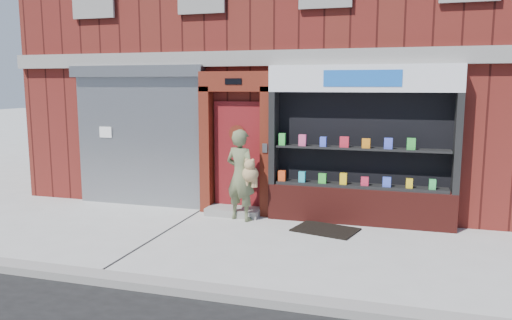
% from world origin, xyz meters
% --- Properties ---
extents(ground, '(80.00, 80.00, 0.00)m').
position_xyz_m(ground, '(0.00, 0.00, 0.00)').
color(ground, '#9E9E99').
rests_on(ground, ground).
extents(curb, '(60.00, 0.30, 0.12)m').
position_xyz_m(curb, '(0.00, -2.15, 0.06)').
color(curb, gray).
rests_on(curb, ground).
extents(building, '(12.00, 8.16, 8.00)m').
position_xyz_m(building, '(-0.00, 5.99, 4.00)').
color(building, '#591814').
rests_on(building, ground).
extents(shutter_bay, '(3.10, 0.30, 3.04)m').
position_xyz_m(shutter_bay, '(-3.00, 1.93, 1.72)').
color(shutter_bay, gray).
rests_on(shutter_bay, ground).
extents(red_door_bay, '(1.52, 0.58, 2.90)m').
position_xyz_m(red_door_bay, '(-0.75, 1.86, 1.46)').
color(red_door_bay, '#54180E').
rests_on(red_door_bay, ground).
extents(pharmacy_bay, '(3.50, 0.41, 3.00)m').
position_xyz_m(pharmacy_bay, '(1.75, 1.81, 1.37)').
color(pharmacy_bay, '#551914').
rests_on(pharmacy_bay, ground).
extents(woman, '(0.75, 0.61, 1.79)m').
position_xyz_m(woman, '(-0.48, 1.38, 0.90)').
color(woman, '#5E6744').
rests_on(woman, ground).
extents(doormat, '(1.26, 1.02, 0.03)m').
position_xyz_m(doormat, '(1.22, 1.13, 0.01)').
color(doormat, black).
rests_on(doormat, ground).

